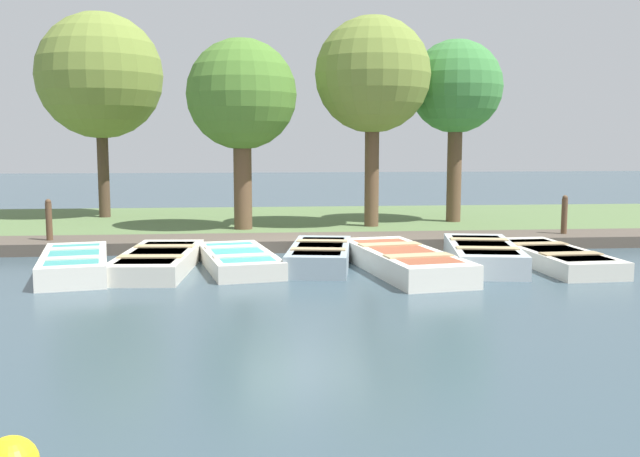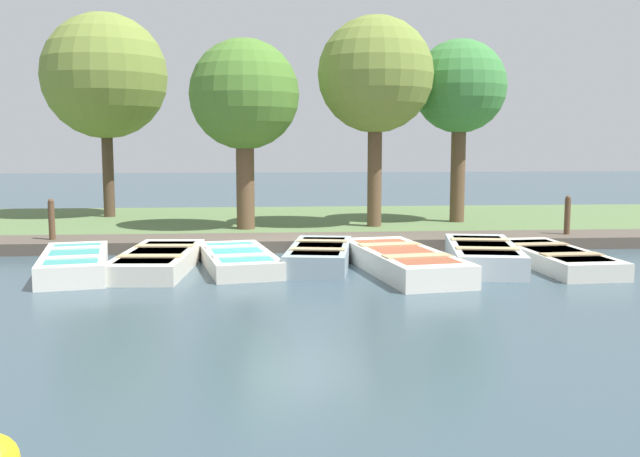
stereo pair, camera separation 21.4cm
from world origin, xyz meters
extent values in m
plane|color=#384C56|center=(0.00, 0.00, 0.00)|extent=(80.00, 80.00, 0.00)
cube|color=#567042|center=(-5.00, 0.00, 0.10)|extent=(8.00, 24.00, 0.20)
cube|color=#51473D|center=(-1.32, 0.00, 0.12)|extent=(1.44, 18.06, 0.25)
cube|color=silver|center=(1.44, -4.10, 0.18)|extent=(3.06, 1.61, 0.37)
cube|color=teal|center=(1.44, -4.10, 0.35)|extent=(2.50, 1.28, 0.03)
cube|color=beige|center=(1.98, -3.99, 0.38)|extent=(0.48, 1.02, 0.03)
cube|color=beige|center=(0.90, -4.21, 0.38)|extent=(0.48, 1.02, 0.03)
cube|color=beige|center=(1.13, -2.72, 0.17)|extent=(3.25, 1.41, 0.33)
cube|color=#4C709E|center=(1.13, -2.72, 0.32)|extent=(2.66, 1.11, 0.03)
cube|color=tan|center=(1.73, -2.76, 0.34)|extent=(0.40, 1.10, 0.03)
cube|color=tan|center=(0.53, -2.67, 0.34)|extent=(0.40, 1.10, 0.03)
cube|color=beige|center=(1.06, -1.30, 0.15)|extent=(3.07, 1.67, 0.30)
cube|color=teal|center=(1.06, -1.30, 0.29)|extent=(2.51, 1.32, 0.02)
cube|color=beige|center=(1.60, -1.20, 0.32)|extent=(0.48, 1.09, 0.03)
cube|color=beige|center=(0.52, -1.40, 0.32)|extent=(0.48, 1.09, 0.03)
cube|color=#8C9EA8|center=(1.00, 0.20, 0.19)|extent=(2.92, 1.49, 0.38)
cube|color=beige|center=(1.00, 0.20, 0.37)|extent=(2.39, 1.18, 0.03)
cube|color=tan|center=(1.52, 0.11, 0.40)|extent=(0.43, 1.00, 0.03)
cube|color=tan|center=(0.48, 0.28, 0.40)|extent=(0.43, 1.00, 0.03)
cube|color=silver|center=(1.69, 1.60, 0.19)|extent=(3.75, 1.80, 0.38)
cube|color=#994C33|center=(1.69, 1.60, 0.37)|extent=(3.07, 1.43, 0.03)
cube|color=tan|center=(2.37, 1.71, 0.39)|extent=(0.54, 1.18, 0.03)
cube|color=tan|center=(1.02, 1.49, 0.39)|extent=(0.54, 1.18, 0.03)
cube|color=#B2BCC1|center=(1.24, 3.19, 0.20)|extent=(3.20, 1.71, 0.40)
cube|color=#6B7F51|center=(1.24, 3.19, 0.39)|extent=(2.61, 1.36, 0.03)
cube|color=tan|center=(1.81, 3.08, 0.42)|extent=(0.50, 1.12, 0.03)
cube|color=tan|center=(0.68, 3.29, 0.42)|extent=(0.50, 1.12, 0.03)
cube|color=beige|center=(1.33, 4.52, 0.15)|extent=(3.37, 1.31, 0.31)
cube|color=#6B7F51|center=(1.33, 4.52, 0.29)|extent=(2.76, 1.03, 0.02)
cube|color=tan|center=(1.95, 4.55, 0.32)|extent=(0.38, 1.07, 0.03)
cube|color=tan|center=(0.70, 4.49, 0.32)|extent=(0.38, 1.07, 0.03)
cylinder|color=brown|center=(-1.25, -5.24, 0.51)|extent=(0.13, 0.13, 1.02)
sphere|color=brown|center=(-1.25, -5.24, 1.05)|extent=(0.12, 0.12, 0.12)
cylinder|color=brown|center=(-1.25, 5.86, 0.51)|extent=(0.13, 0.13, 1.02)
sphere|color=brown|center=(-1.25, 5.86, 1.05)|extent=(0.12, 0.12, 0.12)
cylinder|color=#4C3828|center=(-6.33, -5.12, 1.57)|extent=(0.31, 0.31, 3.13)
sphere|color=olive|center=(-6.33, -5.12, 4.07)|extent=(3.40, 3.40, 3.40)
cylinder|color=brown|center=(-3.20, -1.26, 1.34)|extent=(0.43, 0.43, 2.68)
sphere|color=#4C7A2D|center=(-3.20, -1.26, 3.39)|extent=(2.60, 2.60, 2.60)
cylinder|color=brown|center=(-3.48, 1.91, 1.56)|extent=(0.35, 0.35, 3.12)
sphere|color=olive|center=(-3.48, 1.91, 3.90)|extent=(2.81, 2.81, 2.81)
cylinder|color=brown|center=(-4.31, 4.22, 1.52)|extent=(0.38, 0.38, 3.04)
sphere|color=#3D7F3D|center=(-4.31, 4.22, 3.70)|extent=(2.39, 2.39, 2.39)
camera|label=1|loc=(13.88, -1.04, 2.27)|focal=40.00mm
camera|label=2|loc=(13.90, -0.83, 2.27)|focal=40.00mm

